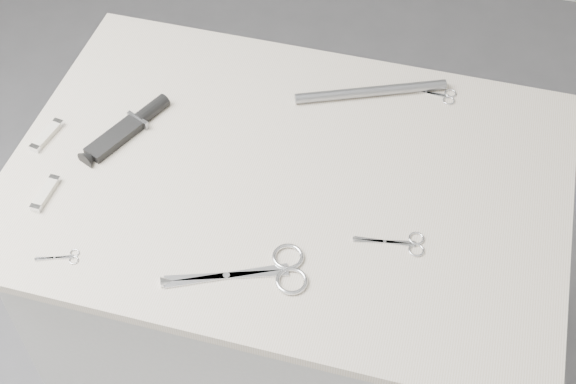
% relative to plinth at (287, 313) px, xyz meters
% --- Properties ---
extents(plinth, '(0.90, 0.60, 0.90)m').
position_rel_plinth_xyz_m(plinth, '(0.00, 0.00, 0.00)').
color(plinth, beige).
rests_on(plinth, ground).
extents(display_board, '(1.00, 0.70, 0.02)m').
position_rel_plinth_xyz_m(display_board, '(0.00, 0.00, 0.46)').
color(display_board, beige).
rests_on(display_board, plinth).
extents(large_shears, '(0.23, 0.14, 0.01)m').
position_rel_plinth_xyz_m(large_shears, '(0.02, -0.21, 0.47)').
color(large_shears, silver).
rests_on(large_shears, display_board).
extents(embroidery_scissors_a, '(0.12, 0.05, 0.00)m').
position_rel_plinth_xyz_m(embroidery_scissors_a, '(0.23, -0.10, 0.47)').
color(embroidery_scissors_a, silver).
rests_on(embroidery_scissors_a, display_board).
extents(embroidery_scissors_b, '(0.10, 0.05, 0.00)m').
position_rel_plinth_xyz_m(embroidery_scissors_b, '(0.23, 0.28, 0.47)').
color(embroidery_scissors_b, silver).
rests_on(embroidery_scissors_b, display_board).
extents(tiny_scissors, '(0.07, 0.04, 0.00)m').
position_rel_plinth_xyz_m(tiny_scissors, '(-0.31, -0.27, 0.47)').
color(tiny_scissors, silver).
rests_on(tiny_scissors, display_board).
extents(sheathed_knife, '(0.10, 0.19, 0.02)m').
position_rel_plinth_xyz_m(sheathed_knife, '(-0.31, 0.04, 0.48)').
color(sheathed_knife, black).
rests_on(sheathed_knife, display_board).
extents(pocket_knife_a, '(0.02, 0.08, 0.01)m').
position_rel_plinth_xyz_m(pocket_knife_a, '(-0.40, -0.16, 0.47)').
color(pocket_knife_a, beige).
rests_on(pocket_knife_a, display_board).
extents(pocket_knife_b, '(0.03, 0.09, 0.01)m').
position_rel_plinth_xyz_m(pocket_knife_b, '(-0.46, -0.03, 0.48)').
color(pocket_knife_b, beige).
rests_on(pocket_knife_b, display_board).
extents(metal_rail, '(0.28, 0.14, 0.02)m').
position_rel_plinth_xyz_m(metal_rail, '(0.10, 0.24, 0.48)').
color(metal_rail, gray).
rests_on(metal_rail, display_board).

